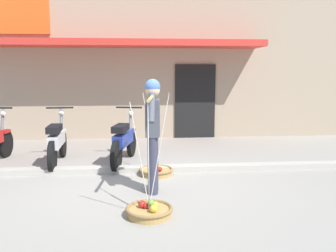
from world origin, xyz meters
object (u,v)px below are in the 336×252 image
object	(u,v)px
fruit_basket_right_side	(156,171)
motorcycle_third_in_row	(124,141)
fruit_basket_left_side	(149,210)
motorcycle_second_in_row	(57,142)
fruit_vendor	(153,128)

from	to	relation	value
fruit_basket_right_side	motorcycle_third_in_row	size ratio (longest dim) A/B	0.81
fruit_basket_left_side	motorcycle_third_in_row	xyz separation A→B (m)	(-0.41, 2.61, 0.38)
motorcycle_second_in_row	fruit_basket_right_side	bearing A→B (deg)	-24.81
fruit_basket_left_side	motorcycle_third_in_row	bearing A→B (deg)	99.01
fruit_basket_left_side	fruit_basket_right_side	distance (m)	1.80
fruit_vendor	motorcycle_third_in_row	xyz separation A→B (m)	(-0.50, 1.71, -0.53)
fruit_basket_left_side	fruit_basket_right_side	size ratio (longest dim) A/B	1.00
fruit_basket_left_side	motorcycle_third_in_row	distance (m)	2.67
fruit_vendor	fruit_basket_left_side	size ratio (longest dim) A/B	1.24
fruit_vendor	motorcycle_second_in_row	size ratio (longest dim) A/B	0.99
fruit_basket_right_side	motorcycle_second_in_row	distance (m)	2.11
fruit_basket_left_side	motorcycle_third_in_row	size ratio (longest dim) A/B	0.81
motorcycle_second_in_row	fruit_vendor	bearing A→B (deg)	-44.50
motorcycle_second_in_row	motorcycle_third_in_row	bearing A→B (deg)	-2.08
fruit_basket_left_side	motorcycle_third_in_row	world-z (taller)	fruit_basket_left_side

